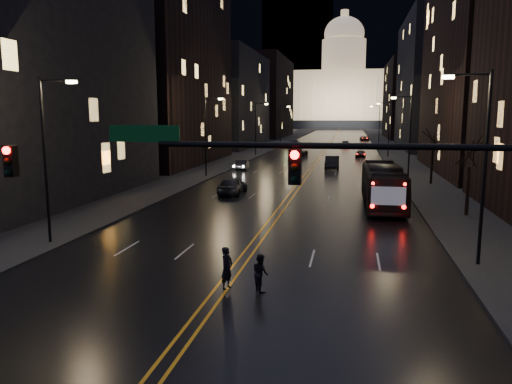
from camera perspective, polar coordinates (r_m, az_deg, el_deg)
The scene contains 36 objects.
ground at distance 16.43m, azimuth -8.53°, elevation -16.69°, with size 900.00×900.00×0.00m, color black.
road at distance 144.21m, azimuth 8.83°, elevation 6.01°, with size 20.00×320.00×0.02m, color black.
sidewalk_left at distance 145.37m, azimuth 3.27°, elevation 6.15°, with size 8.00×320.00×0.16m, color black.
sidewalk_right at distance 144.40m, azimuth 14.41°, elevation 5.86°, with size 8.00×320.00×0.16m, color black.
center_line at distance 144.21m, azimuth 8.83°, elevation 6.01°, with size 0.62×320.00×0.01m, color orange.
building_left_near at distance 44.56m, azimuth -25.73°, elevation 13.11°, with size 12.00×28.00×22.00m, color black.
building_left_mid at distance 73.10m, azimuth -10.45°, elevation 14.21°, with size 12.00×30.00×28.00m, color black.
building_left_far at distance 109.14m, azimuth -3.06°, elevation 10.44°, with size 12.00×34.00×20.00m, color black.
building_left_dist at distance 156.22m, azimuth 1.21°, elevation 10.72°, with size 12.00×40.00×24.00m, color black.
building_right_tall at distance 66.98m, azimuth 25.78°, elevation 18.32°, with size 12.00×30.00×38.00m, color black.
building_right_mid at distance 107.31m, azimuth 19.75°, elevation 11.57°, with size 12.00×34.00×26.00m, color black.
building_right_dist at distance 154.83m, azimuth 16.97°, elevation 9.99°, with size 12.00×40.00×22.00m, color black.
mountain_ridge at distance 399.72m, azimuth 16.42°, elevation 16.90°, with size 520.00×60.00×130.00m, color black.
capitol at distance 264.19m, azimuth 9.87°, elevation 10.98°, with size 90.00×50.00×58.50m.
traffic_signal at distance 14.11m, azimuth 14.22°, elevation 0.61°, with size 17.29×0.45×7.00m.
streetlamp_right_near at distance 24.72m, azimuth 24.32°, elevation 3.51°, with size 2.13×0.25×9.00m.
streetlamp_left_near at distance 28.79m, azimuth -22.71°, elevation 4.26°, with size 2.13×0.25×9.00m.
streetlamp_right_mid at distance 54.30m, azimuth 17.00°, elevation 6.43°, with size 2.13×0.25×9.00m.
streetlamp_left_mid at distance 56.27m, azimuth -5.62°, elevation 6.85°, with size 2.13×0.25×9.00m.
streetlamp_right_far at distance 84.17m, azimuth 14.85°, elevation 7.27°, with size 2.13×0.25×9.00m.
streetlamp_left_far at distance 85.46m, azimuth 0.10°, elevation 7.58°, with size 2.13×0.25×9.00m.
streetlamp_right_dist at distance 114.12m, azimuth 13.82°, elevation 7.66°, with size 2.13×0.25×9.00m.
streetlamp_left_dist at distance 115.07m, azimuth 2.90°, elevation 7.92°, with size 2.13×0.25×9.00m.
tree_right_mid at distance 36.91m, azimuth 23.29°, elevation 4.24°, with size 2.40×2.40×6.65m.
tree_right_far at distance 52.62m, azimuth 19.58°, elevation 5.63°, with size 2.40×2.40×6.65m.
bus at distance 39.45m, azimuth 14.29°, elevation 0.71°, with size 2.74×11.70×3.26m, color black.
oncoming_car_a at distance 44.29m, azimuth -2.69°, elevation 0.75°, with size 1.87×4.64×1.58m, color black.
oncoming_car_b at distance 63.40m, azimuth -1.60°, elevation 3.11°, with size 1.41×4.04×1.33m, color black.
oncoming_car_c at distance 84.48m, azimuth 4.98°, elevation 4.54°, with size 2.25×4.87×1.35m, color black.
oncoming_car_d at distance 112.07m, azimuth 4.47°, elevation 5.63°, with size 1.96×4.83×1.40m, color black.
receding_car_a at distance 65.29m, azimuth 8.69°, elevation 3.34°, with size 1.79×5.12×1.69m, color black.
receding_car_b at distance 83.12m, azimuth 11.87°, elevation 4.30°, with size 1.55×3.86×1.31m, color black.
receding_car_c at distance 109.22m, azimuth 10.17°, elevation 5.41°, with size 1.86×4.58×1.33m, color black.
receding_car_d at distance 136.57m, azimuth 12.30°, elevation 6.01°, with size 2.08×4.51×1.25m, color black.
pedestrian_a at distance 20.51m, azimuth -3.34°, elevation -8.67°, with size 0.64×0.42×1.76m, color black.
pedestrian_b at distance 20.27m, azimuth 0.52°, elevation -9.22°, with size 0.75×0.41×1.54m, color black.
Camera 1 is at (5.03, -13.95, 7.08)m, focal length 35.00 mm.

